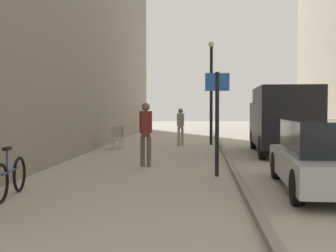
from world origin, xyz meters
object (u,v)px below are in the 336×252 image
(bicycle_leaning, at_px, (11,177))
(pedestrian_main_foreground, at_px, (181,124))
(cafe_chair_near_window, at_px, (120,135))
(parked_car, at_px, (326,156))
(street_sign_post, at_px, (217,114))
(pedestrian_mid_block, at_px, (146,130))
(lamp_post, at_px, (211,86))
(cafe_chair_by_doorway, at_px, (114,136))
(delivery_van, at_px, (282,119))

(bicycle_leaning, bearing_deg, pedestrian_main_foreground, 69.89)
(cafe_chair_near_window, bearing_deg, parked_car, -171.48)
(pedestrian_main_foreground, distance_m, street_sign_post, 8.54)
(pedestrian_mid_block, distance_m, bicycle_leaning, 4.88)
(parked_car, relative_size, lamp_post, 0.90)
(cafe_chair_by_doorway, bearing_deg, street_sign_post, 147.45)
(parked_car, height_order, cafe_chair_near_window, parked_car)
(delivery_van, bearing_deg, pedestrian_mid_block, -138.21)
(parked_car, bearing_deg, cafe_chair_by_doorway, 129.49)
(bicycle_leaning, bearing_deg, pedestrian_mid_block, 58.61)
(parked_car, distance_m, lamp_post, 11.12)
(street_sign_post, distance_m, lamp_post, 9.11)
(bicycle_leaning, height_order, cafe_chair_near_window, bicycle_leaning)
(lamp_post, xyz_separation_m, cafe_chair_near_window, (-3.88, -1.99, -2.18))
(pedestrian_main_foreground, distance_m, parked_car, 10.70)
(parked_car, distance_m, bicycle_leaning, 6.30)
(pedestrian_main_foreground, distance_m, bicycle_leaning, 11.56)
(pedestrian_main_foreground, bearing_deg, cafe_chair_near_window, -141.34)
(street_sign_post, relative_size, cafe_chair_by_doorway, 2.77)
(delivery_van, xyz_separation_m, parked_car, (-0.45, -7.03, -0.59))
(delivery_van, bearing_deg, pedestrian_main_foreground, 144.27)
(pedestrian_mid_block, relative_size, cafe_chair_near_window, 1.98)
(parked_car, distance_m, street_sign_post, 2.88)
(pedestrian_main_foreground, bearing_deg, parked_car, -61.25)
(pedestrian_mid_block, bearing_deg, bicycle_leaning, -116.43)
(lamp_post, bearing_deg, cafe_chair_by_doorway, -147.14)
(pedestrian_mid_block, bearing_deg, pedestrian_main_foreground, 82.74)
(pedestrian_main_foreground, relative_size, pedestrian_mid_block, 0.90)
(parked_car, bearing_deg, delivery_van, 89.19)
(pedestrian_main_foreground, relative_size, delivery_van, 0.31)
(pedestrian_mid_block, xyz_separation_m, lamp_post, (2.08, 7.46, 1.65))
(pedestrian_main_foreground, relative_size, bicycle_leaning, 0.95)
(pedestrian_main_foreground, relative_size, parked_car, 0.39)
(delivery_van, bearing_deg, cafe_chair_near_window, 167.58)
(street_sign_post, bearing_deg, lamp_post, -91.27)
(parked_car, relative_size, cafe_chair_near_window, 4.56)
(pedestrian_mid_block, bearing_deg, street_sign_post, -39.85)
(cafe_chair_by_doorway, bearing_deg, lamp_post, -120.86)
(pedestrian_mid_block, bearing_deg, delivery_van, 37.76)
(parked_car, distance_m, cafe_chair_by_doorway, 10.17)
(street_sign_post, bearing_deg, parked_car, 141.17)
(pedestrian_mid_block, xyz_separation_m, bicycle_leaning, (-2.04, -4.38, -0.69))
(street_sign_post, bearing_deg, cafe_chair_near_window, -62.42)
(delivery_van, bearing_deg, lamp_post, 126.86)
(parked_car, relative_size, bicycle_leaning, 2.43)
(delivery_van, relative_size, street_sign_post, 2.06)
(lamp_post, bearing_deg, delivery_van, -55.70)
(delivery_van, relative_size, lamp_post, 1.12)
(delivery_van, height_order, cafe_chair_by_doorway, delivery_van)
(pedestrian_mid_block, bearing_deg, parked_car, -39.71)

